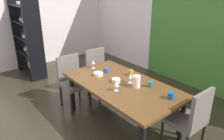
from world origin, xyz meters
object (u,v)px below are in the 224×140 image
Objects in this scene: wine_glass_front at (130,76)px; cup_corner at (131,73)px; pitcher_center at (137,82)px; chair_right_far at (190,118)px; dining_table at (122,88)px; chair_left_near at (72,79)px; display_shelf at (27,37)px; serving_bowl_north at (98,74)px; cup_left at (106,70)px; wine_glass_west at (93,63)px; cup_south at (150,84)px; serving_bowl_near_window at (116,80)px; cup_rear at (171,96)px; wine_glass_right at (116,84)px; chair_left_far at (99,71)px.

wine_glass_front reaches higher than cup_corner.
pitcher_center is (0.16, -0.03, -0.02)m from wine_glass_front.
wine_glass_front is at bearing 100.81° from chair_right_far.
dining_table is 1.04m from chair_left_near.
serving_bowl_north is (2.47, 0.26, -0.17)m from display_shelf.
chair_right_far is 11.79× the size of cup_left.
wine_glass_front is 0.28m from cup_corner.
wine_glass_west is (2.16, 0.37, -0.09)m from display_shelf.
cup_south is at bearing -8.07° from cup_corner.
cup_south is 0.21m from pitcher_center.
serving_bowl_near_window is (-1.09, -0.32, 0.22)m from chair_right_far.
pitcher_center reaches higher than cup_rear.
serving_bowl_near_window is at bearing 10.01° from serving_bowl_north.
chair_right_far reaches higher than wine_glass_right.
display_shelf is at bearing 99.40° from chair_right_far.
display_shelf reaches higher than wine_glass_west.
cup_rear is (0.74, 0.19, 0.12)m from dining_table.
display_shelf is 11.81× the size of wine_glass_front.
pitcher_center is at bearing 106.93° from chair_left_near.
chair_left_far is 1.26m from wine_glass_right.
cup_south reaches higher than dining_table.
display_shelf is 3.06m from wine_glass_right.
chair_left_far reaches higher than cup_corner.
serving_bowl_near_window is (0.90, -0.32, 0.22)m from chair_left_far.
wine_glass_front is 1.03× the size of serving_bowl_north.
chair_left_near reaches higher than wine_glass_right.
dining_table is 0.22m from wine_glass_front.
pitcher_center reaches higher than wine_glass_front.
chair_left_far is 0.70m from serving_bowl_north.
wine_glass_west is (-0.77, 0.02, 0.18)m from dining_table.
chair_left_near is 1.17m from wine_glass_front.
display_shelf reaches higher than cup_left.
wine_glass_front is (0.06, 0.11, 0.18)m from dining_table.
cup_rear is (1.22, 0.11, 0.00)m from cup_left.
cup_rear is (1.19, 0.29, 0.02)m from serving_bowl_north.
display_shelf is at bearing -173.02° from dining_table.
wine_glass_front is at bearing -155.21° from cup_south.
wine_glass_right is 0.31m from pitcher_center.
chair_left_far is at bearing -179.91° from chair_left_near.
display_shelf is at bearing -71.47° from chair_left_far.
pitcher_center reaches higher than wine_glass_west.
cup_south is (0.43, 0.28, 0.01)m from serving_bowl_near_window.
display_shelf reaches higher than serving_bowl_north.
chair_right_far and chair_left_far have the same top height.
serving_bowl_north is at bearing -19.97° from wine_glass_west.
chair_left_far is at bearing -178.71° from cup_corner.
chair_left_far is 6.08× the size of wine_glass_front.
chair_left_near is 0.48m from wine_glass_west.
serving_bowl_north is (0.54, -0.39, 0.22)m from chair_left_far.
dining_table is at bearing -9.60° from cup_left.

